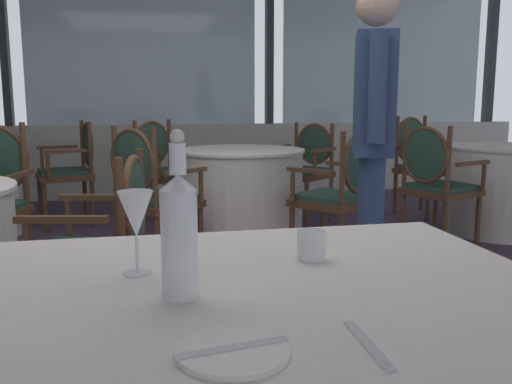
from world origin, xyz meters
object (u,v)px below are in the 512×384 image
dining_chair_0_1 (306,163)px  side_plate (233,351)px  dining_chair_0_0 (343,186)px  dining_chair_0_2 (162,163)px  dining_chair_2_3 (74,164)px  dining_chair_3_1 (419,157)px  dining_chair_0_3 (148,187)px  dining_chair_3_2 (435,177)px  diner_person_0 (373,128)px  wine_glass (136,216)px  water_bottle (177,232)px  water_tumbler (311,245)px  dining_chair_1_0 (106,238)px

dining_chair_0_1 → side_plate: bearing=32.7°
dining_chair_0_0 → dining_chair_0_2: 1.88m
dining_chair_2_3 → dining_chair_3_1: (3.30, -0.19, 0.01)m
dining_chair_0_3 → dining_chair_3_2: dining_chair_0_3 is taller
dining_chair_0_3 → diner_person_0: 1.59m
dining_chair_2_3 → dining_chair_0_0: bearing=125.9°
wine_glass → dining_chair_0_0: bearing=60.0°
side_plate → water_bottle: (-0.06, 0.27, 0.13)m
water_bottle → dining_chair_2_3: (-0.66, 4.19, -0.32)m
side_plate → wine_glass: size_ratio=0.94×
wine_glass → dining_chair_2_3: 4.08m
diner_person_0 → water_tumbler: bearing=-98.7°
side_plate → dining_chair_0_0: size_ratio=0.19×
dining_chair_0_3 → side_plate: bearing=-127.3°
dining_chair_0_1 → dining_chair_3_1: dining_chair_3_1 is taller
wine_glass → dining_chair_0_0: same height
side_plate → dining_chair_3_1: (2.58, 4.28, -0.18)m
dining_chair_2_3 → water_bottle: bearing=84.4°
wine_glass → diner_person_0: 1.97m
side_plate → dining_chair_2_3: dining_chair_2_3 is taller
wine_glass → dining_chair_3_2: bearing=49.9°
water_tumbler → dining_chair_3_2: dining_chair_3_2 is taller
dining_chair_0_0 → dining_chair_0_3: dining_chair_0_3 is taller
dining_chair_3_2 → dining_chair_0_3: bearing=160.0°
dining_chair_0_1 → diner_person_0: bearing=43.3°
dining_chair_1_0 → dining_chair_3_1: (2.87, 2.59, 0.04)m
dining_chair_0_1 → diner_person_0: (-0.30, -2.18, 0.43)m
dining_chair_0_1 → dining_chair_3_2: bearing=83.1°
wine_glass → dining_chair_0_1: 4.03m
dining_chair_0_3 → dining_chair_1_0: (-0.20, -1.29, -0.03)m
wine_glass → dining_chair_0_2: 3.88m
wine_glass → dining_chair_0_1: bearing=67.8°
wine_glass → dining_chair_1_0: wine_glass is taller
water_bottle → water_tumbler: bearing=31.3°
dining_chair_3_2 → side_plate: bearing=-146.2°
wine_glass → diner_person_0: diner_person_0 is taller
dining_chair_2_3 → diner_person_0: diner_person_0 is taller
water_tumbler → dining_chair_1_0: size_ratio=0.08×
side_plate → dining_chair_0_1: bearing=71.7°
side_plate → water_tumbler: size_ratio=2.47×
wine_glass → dining_chair_3_1: (2.72, 3.84, -0.31)m
wine_glass → dining_chair_0_3: size_ratio=0.20×
dining_chair_0_2 → dining_chair_0_3: bearing=-45.2°
water_bottle → water_tumbler: 0.41m
dining_chair_0_1 → dining_chair_2_3: dining_chair_2_3 is taller
dining_chair_0_1 → dining_chair_1_0: size_ratio=1.02×
dining_chair_2_3 → dining_chair_3_2: size_ratio=1.00×
water_bottle → dining_chair_0_0: bearing=63.0°
dining_chair_0_0 → dining_chair_0_1: bearing=-44.8°
wine_glass → dining_chair_3_1: dining_chair_3_1 is taller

